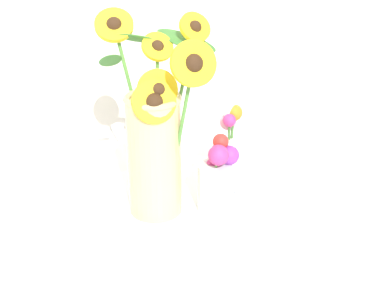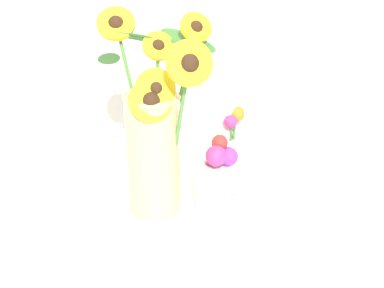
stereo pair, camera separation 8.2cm
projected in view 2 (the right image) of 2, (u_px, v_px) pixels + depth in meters
name	position (u px, v px, depth m)	size (l,w,h in m)	color
ground_plane	(211.00, 216.00, 1.14)	(6.00, 6.00, 0.00)	silver
serving_tray	(192.00, 203.00, 1.16)	(0.42, 0.42, 0.02)	silver
mason_jar_sunflowers	(155.00, 136.00, 1.06)	(0.25, 0.22, 0.41)	#D1B77A
vase_small_center	(215.00, 179.00, 1.09)	(0.08, 0.08, 0.17)	white
vase_bulb_right	(232.00, 157.00, 1.15)	(0.07, 0.08, 0.20)	white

